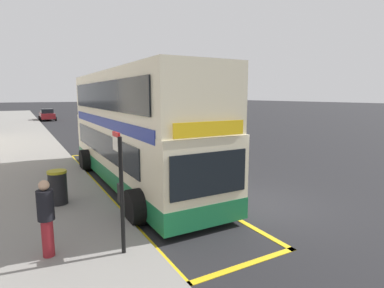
{
  "coord_description": "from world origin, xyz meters",
  "views": [
    {
      "loc": [
        -6.46,
        -7.37,
        3.53
      ],
      "look_at": [
        0.0,
        4.14,
        1.43
      ],
      "focal_mm": 29.05,
      "sensor_mm": 36.0,
      "label": 1
    }
  ],
  "objects_px": {
    "pedestrian_waiting_near_sign": "(46,216)",
    "litter_bin": "(58,187)",
    "parked_car_maroon_behind": "(121,122)",
    "double_decker_bus": "(134,132)",
    "bus_stop_sign": "(120,183)",
    "parked_car_maroon_across": "(47,115)",
    "parked_car_white_kerbside": "(179,129)"
  },
  "relations": [
    {
      "from": "parked_car_maroon_across",
      "to": "litter_bin",
      "type": "xyz_separation_m",
      "value": [
        -2.67,
        -37.25,
        -0.12
      ]
    },
    {
      "from": "parked_car_maroon_across",
      "to": "pedestrian_waiting_near_sign",
      "type": "distance_m",
      "value": 40.73
    },
    {
      "from": "litter_bin",
      "to": "double_decker_bus",
      "type": "bearing_deg",
      "value": 27.36
    },
    {
      "from": "bus_stop_sign",
      "to": "pedestrian_waiting_near_sign",
      "type": "height_order",
      "value": "bus_stop_sign"
    },
    {
      "from": "parked_car_maroon_behind",
      "to": "litter_bin",
      "type": "relative_size",
      "value": 3.92
    },
    {
      "from": "bus_stop_sign",
      "to": "pedestrian_waiting_near_sign",
      "type": "xyz_separation_m",
      "value": [
        -1.43,
        0.56,
        -0.64
      ]
    },
    {
      "from": "bus_stop_sign",
      "to": "parked_car_maroon_behind",
      "type": "xyz_separation_m",
      "value": [
        7.21,
        24.3,
        -0.89
      ]
    },
    {
      "from": "double_decker_bus",
      "to": "pedestrian_waiting_near_sign",
      "type": "relative_size",
      "value": 6.7
    },
    {
      "from": "parked_car_white_kerbside",
      "to": "pedestrian_waiting_near_sign",
      "type": "bearing_deg",
      "value": -126.4
    },
    {
      "from": "pedestrian_waiting_near_sign",
      "to": "litter_bin",
      "type": "height_order",
      "value": "pedestrian_waiting_near_sign"
    },
    {
      "from": "bus_stop_sign",
      "to": "parked_car_maroon_behind",
      "type": "height_order",
      "value": "bus_stop_sign"
    },
    {
      "from": "litter_bin",
      "to": "parked_car_maroon_across",
      "type": "bearing_deg",
      "value": 85.89
    },
    {
      "from": "pedestrian_waiting_near_sign",
      "to": "parked_car_maroon_across",
      "type": "bearing_deg",
      "value": 85.44
    },
    {
      "from": "parked_car_maroon_behind",
      "to": "pedestrian_waiting_near_sign",
      "type": "height_order",
      "value": "pedestrian_waiting_near_sign"
    },
    {
      "from": "parked_car_white_kerbside",
      "to": "litter_bin",
      "type": "bearing_deg",
      "value": -131.75
    },
    {
      "from": "parked_car_white_kerbside",
      "to": "litter_bin",
      "type": "relative_size",
      "value": 3.92
    },
    {
      "from": "parked_car_white_kerbside",
      "to": "pedestrian_waiting_near_sign",
      "type": "relative_size",
      "value": 2.53
    },
    {
      "from": "parked_car_maroon_behind",
      "to": "litter_bin",
      "type": "bearing_deg",
      "value": -112.16
    },
    {
      "from": "parked_car_maroon_behind",
      "to": "pedestrian_waiting_near_sign",
      "type": "xyz_separation_m",
      "value": [
        -8.65,
        -23.74,
        0.24
      ]
    },
    {
      "from": "double_decker_bus",
      "to": "parked_car_maroon_behind",
      "type": "xyz_separation_m",
      "value": [
        5.0,
        18.79,
        -1.27
      ]
    },
    {
      "from": "parked_car_maroon_behind",
      "to": "pedestrian_waiting_near_sign",
      "type": "bearing_deg",
      "value": -110.55
    },
    {
      "from": "pedestrian_waiting_near_sign",
      "to": "litter_bin",
      "type": "bearing_deg",
      "value": 80.41
    },
    {
      "from": "parked_car_maroon_behind",
      "to": "parked_car_white_kerbside",
      "type": "relative_size",
      "value": 1.0
    },
    {
      "from": "bus_stop_sign",
      "to": "litter_bin",
      "type": "xyz_separation_m",
      "value": [
        -0.86,
        3.92,
        -1.01
      ]
    },
    {
      "from": "parked_car_maroon_behind",
      "to": "double_decker_bus",
      "type": "bearing_deg",
      "value": -105.44
    },
    {
      "from": "parked_car_white_kerbside",
      "to": "double_decker_bus",
      "type": "bearing_deg",
      "value": -125.92
    },
    {
      "from": "pedestrian_waiting_near_sign",
      "to": "double_decker_bus",
      "type": "bearing_deg",
      "value": 53.61
    },
    {
      "from": "bus_stop_sign",
      "to": "parked_car_white_kerbside",
      "type": "relative_size",
      "value": 0.62
    },
    {
      "from": "parked_car_white_kerbside",
      "to": "bus_stop_sign",
      "type": "bearing_deg",
      "value": -121.79
    },
    {
      "from": "bus_stop_sign",
      "to": "parked_car_white_kerbside",
      "type": "bearing_deg",
      "value": 59.21
    },
    {
      "from": "double_decker_bus",
      "to": "parked_car_maroon_across",
      "type": "distance_m",
      "value": 35.68
    },
    {
      "from": "litter_bin",
      "to": "bus_stop_sign",
      "type": "bearing_deg",
      "value": -77.56
    }
  ]
}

